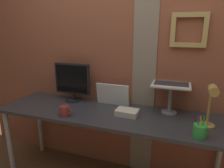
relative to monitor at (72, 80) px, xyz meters
The scene contains 10 objects.
brick_wall_back 0.67m from the monitor, 17.97° to the left, with size 3.68×0.16×2.65m.
desk 0.59m from the monitor, 20.66° to the right, with size 2.15×0.60×0.78m.
monitor is the anchor object (origin of this frame).
laptop_stand 1.01m from the monitor, ahead, with size 0.28×0.22×0.26m.
laptop 1.02m from the monitor, ahead, with size 0.34×0.29×0.23m.
whiteboard_panel 0.46m from the monitor, ahead, with size 0.34×0.02×0.22m, color white.
desk_lamp 1.34m from the monitor, 10.03° to the right, with size 0.12×0.20×0.36m.
pen_cup 1.32m from the monitor, 16.90° to the right, with size 0.10×0.10×0.17m.
coffee_mug 0.44m from the monitor, 70.89° to the right, with size 0.13×0.09×0.09m.
paper_clutter_stack 0.71m from the monitor, 15.30° to the right, with size 0.20×0.14×0.05m, color silver.
Camera 1 is at (0.54, -1.53, 1.54)m, focal length 32.54 mm.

